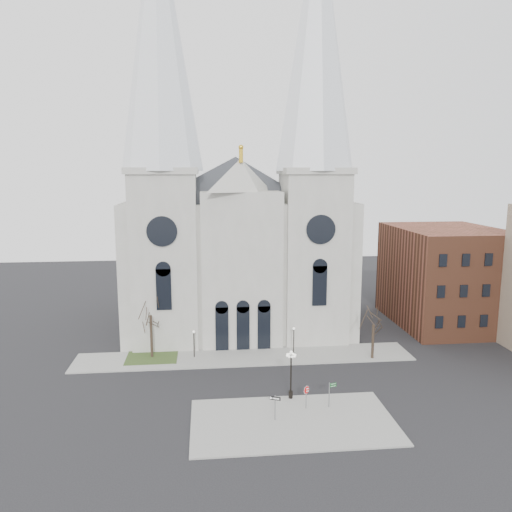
{
  "coord_description": "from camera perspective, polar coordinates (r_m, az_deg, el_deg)",
  "views": [
    {
      "loc": [
        -4.46,
        -45.49,
        21.92
      ],
      "look_at": [
        1.04,
        8.0,
        12.8
      ],
      "focal_mm": 35.0,
      "sensor_mm": 36.0,
      "label": 1
    }
  ],
  "objects": [
    {
      "name": "sidewalk_near",
      "position": [
        46.61,
        4.25,
        -18.35
      ],
      "size": [
        18.0,
        10.0,
        0.14
      ],
      "primitive_type": "cube",
      "color": "gray",
      "rests_on": "ground"
    },
    {
      "name": "ground",
      "position": [
        50.69,
        -0.26,
        -15.99
      ],
      "size": [
        160.0,
        160.0,
        0.0
      ],
      "primitive_type": "plane",
      "color": "black",
      "rests_on": "ground"
    },
    {
      "name": "ped_lamp_left",
      "position": [
        60.28,
        -7.11,
        -9.41
      ],
      "size": [
        0.32,
        0.32,
        3.26
      ],
      "color": "black",
      "rests_on": "sidewalk_far"
    },
    {
      "name": "tree_left",
      "position": [
        60.12,
        -11.97,
        -6.35
      ],
      "size": [
        3.2,
        3.2,
        7.5
      ],
      "color": "#2D2019",
      "rests_on": "ground"
    },
    {
      "name": "tree_right",
      "position": [
        60.44,
        13.29,
        -7.42
      ],
      "size": [
        3.2,
        3.2,
        6.0
      ],
      "color": "#2D2019",
      "rests_on": "ground"
    },
    {
      "name": "stop_sign",
      "position": [
        48.11,
        5.77,
        -15.21
      ],
      "size": [
        0.77,
        0.28,
        2.23
      ],
      "rotation": [
        0.0,
        0.0,
        0.32
      ],
      "color": "slate",
      "rests_on": "sidewalk_near"
    },
    {
      "name": "globe_lamp",
      "position": [
        49.39,
        4.02,
        -12.69
      ],
      "size": [
        1.15,
        1.15,
        4.84
      ],
      "rotation": [
        0.0,
        0.0,
        0.11
      ],
      "color": "black",
      "rests_on": "sidewalk_near"
    },
    {
      "name": "one_way_sign",
      "position": [
        45.99,
        2.19,
        -16.48
      ],
      "size": [
        0.95,
        0.41,
        2.31
      ],
      "rotation": [
        0.0,
        0.0,
        -0.38
      ],
      "color": "slate",
      "rests_on": "sidewalk_near"
    },
    {
      "name": "street_name_sign",
      "position": [
        48.75,
        8.46,
        -15.19
      ],
      "size": [
        0.74,
        0.27,
        2.4
      ],
      "rotation": [
        0.0,
        0.0,
        0.29
      ],
      "color": "slate",
      "rests_on": "sidewalk_near"
    },
    {
      "name": "ped_lamp_right",
      "position": [
        61.17,
        4.34,
        -9.08
      ],
      "size": [
        0.32,
        0.32,
        3.26
      ],
      "color": "black",
      "rests_on": "sidewalk_far"
    },
    {
      "name": "sidewalk_far",
      "position": [
        60.73,
        -1.3,
        -11.46
      ],
      "size": [
        40.0,
        6.0,
        0.14
      ],
      "primitive_type": "cube",
      "color": "gray",
      "rests_on": "ground"
    },
    {
      "name": "grass_patch",
      "position": [
        61.84,
        -11.79,
        -11.25
      ],
      "size": [
        6.0,
        5.0,
        0.18
      ],
      "primitive_type": "cube",
      "color": "#364C20",
      "rests_on": "ground"
    },
    {
      "name": "bg_building_brick",
      "position": [
        77.24,
        20.77,
        -2.15
      ],
      "size": [
        14.0,
        18.0,
        14.0
      ],
      "primitive_type": "cube",
      "color": "brown",
      "rests_on": "ground"
    },
    {
      "name": "cathedral",
      "position": [
        68.58,
        -2.15,
        6.75
      ],
      "size": [
        33.0,
        26.66,
        54.0
      ],
      "color": "#A2A097",
      "rests_on": "ground"
    }
  ]
}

